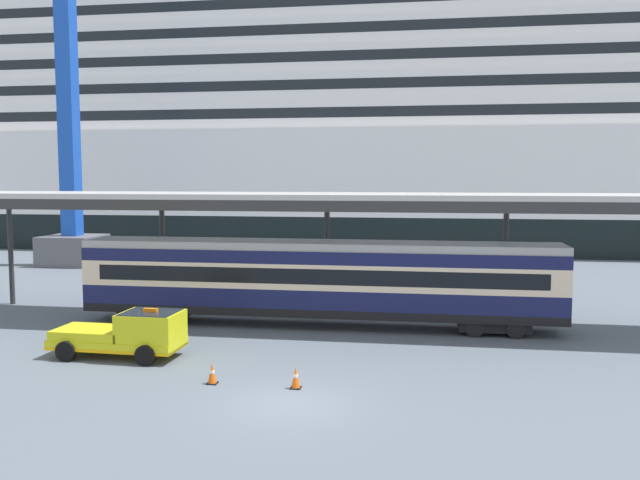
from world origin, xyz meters
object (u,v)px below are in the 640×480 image
at_px(traffic_cone_mid, 212,374).
at_px(train_carriage, 318,279).
at_px(cruise_ship, 429,119).
at_px(service_truck, 129,333).
at_px(dockside_crane, 73,82).
at_px(quay_bollard, 145,326).
at_px(traffic_cone_near, 296,378).

bearing_deg(traffic_cone_mid, train_carriage, 77.32).
bearing_deg(train_carriage, cruise_ship, 83.06).
xyz_separation_m(service_truck, dockside_crane, (-16.52, 26.19, 13.72)).
xyz_separation_m(train_carriage, traffic_cone_mid, (-2.16, -9.62, -1.94)).
height_order(train_carriage, dockside_crane, dockside_crane).
distance_m(service_truck, traffic_cone_mid, 5.21).
bearing_deg(traffic_cone_mid, service_truck, 147.17).
distance_m(service_truck, quay_bollard, 3.38).
relative_size(traffic_cone_mid, quay_bollard, 0.77).
height_order(cruise_ship, service_truck, cruise_ship).
bearing_deg(train_carriage, quay_bollard, -153.88).
bearing_deg(dockside_crane, traffic_cone_mid, -54.26).
bearing_deg(cruise_ship, service_truck, -103.44).
distance_m(service_truck, dockside_crane, 33.87).
bearing_deg(dockside_crane, train_carriage, -40.07).
distance_m(cruise_ship, service_truck, 51.29).
bearing_deg(service_truck, quay_bollard, 103.33).
xyz_separation_m(dockside_crane, quay_bollard, (15.75, -22.94, -14.19)).
bearing_deg(quay_bollard, traffic_cone_mid, -49.81).
height_order(train_carriage, traffic_cone_mid, train_carriage).
height_order(cruise_ship, train_carriage, cruise_ship).
bearing_deg(traffic_cone_near, quay_bollard, 142.97).
bearing_deg(traffic_cone_near, cruise_ship, 85.26).
xyz_separation_m(cruise_ship, dockside_crane, (-28.09, -22.26, 1.47)).
height_order(service_truck, quay_bollard, service_truck).
distance_m(train_carriage, quay_bollard, 8.30).
bearing_deg(dockside_crane, traffic_cone_near, -50.62).
relative_size(cruise_ship, quay_bollard, 148.50).
bearing_deg(traffic_cone_near, service_truck, 158.73).
height_order(cruise_ship, quay_bollard, cruise_ship).
xyz_separation_m(train_carriage, traffic_cone_near, (0.81, -9.67, -1.93)).
distance_m(train_carriage, traffic_cone_near, 9.89).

